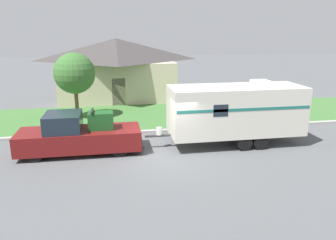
# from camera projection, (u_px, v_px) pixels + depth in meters

# --- Properties ---
(ground_plane) EXTENTS (120.00, 120.00, 0.00)m
(ground_plane) POSITION_uv_depth(u_px,v_px,m) (170.00, 156.00, 15.01)
(ground_plane) COLOR #515456
(curb_strip) EXTENTS (80.00, 0.30, 0.14)m
(curb_strip) POSITION_uv_depth(u_px,v_px,m) (158.00, 131.00, 18.55)
(curb_strip) COLOR #999993
(curb_strip) RESTS_ON ground_plane
(lawn_strip) EXTENTS (80.00, 7.00, 0.03)m
(lawn_strip) POSITION_uv_depth(u_px,v_px,m) (150.00, 116.00, 22.03)
(lawn_strip) COLOR #3D6B33
(lawn_strip) RESTS_ON ground_plane
(house_across_street) EXTENTS (9.78, 7.73, 4.93)m
(house_across_street) POSITION_uv_depth(u_px,v_px,m) (117.00, 67.00, 27.74)
(house_across_street) COLOR beige
(house_across_street) RESTS_ON ground_plane
(pickup_truck) EXTENTS (5.72, 1.96, 2.05)m
(pickup_truck) POSITION_uv_depth(u_px,v_px,m) (79.00, 135.00, 15.25)
(pickup_truck) COLOR black
(pickup_truck) RESTS_ON ground_plane
(travel_trailer) EXTENTS (7.86, 2.39, 3.22)m
(travel_trailer) POSITION_uv_depth(u_px,v_px,m) (236.00, 110.00, 16.29)
(travel_trailer) COLOR black
(travel_trailer) RESTS_ON ground_plane
(mailbox) EXTENTS (0.48, 0.20, 1.30)m
(mailbox) POSITION_uv_depth(u_px,v_px,m) (241.00, 109.00, 19.68)
(mailbox) COLOR brown
(mailbox) RESTS_ON ground_plane
(tree_in_yard) EXTENTS (2.60, 2.60, 4.26)m
(tree_in_yard) POSITION_uv_depth(u_px,v_px,m) (75.00, 73.00, 20.69)
(tree_in_yard) COLOR brown
(tree_in_yard) RESTS_ON ground_plane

